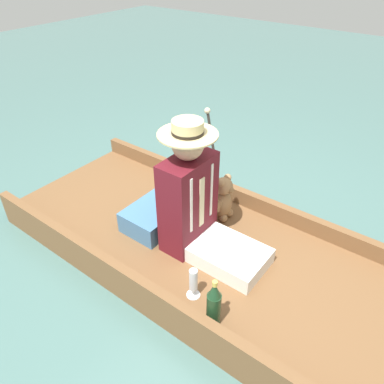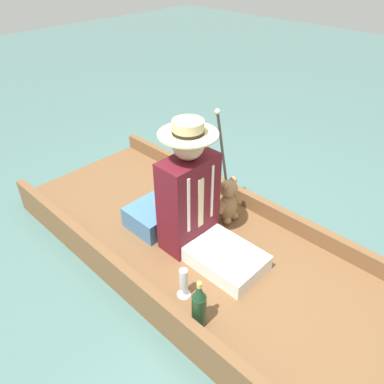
{
  "view_description": "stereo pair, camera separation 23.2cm",
  "coord_description": "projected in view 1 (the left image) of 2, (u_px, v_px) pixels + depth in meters",
  "views": [
    {
      "loc": [
        1.55,
        1.11,
        1.89
      ],
      "look_at": [
        0.03,
        -0.04,
        0.57
      ],
      "focal_mm": 35.0,
      "sensor_mm": 36.0,
      "label": 1
    },
    {
      "loc": [
        1.4,
        1.29,
        1.89
      ],
      "look_at": [
        0.03,
        -0.04,
        0.57
      ],
      "focal_mm": 35.0,
      "sensor_mm": 36.0,
      "label": 2
    }
  ],
  "objects": [
    {
      "name": "teddy_bear",
      "position": [
        223.0,
        199.0,
        2.7
      ],
      "size": [
        0.25,
        0.14,
        0.35
      ],
      "color": "#9E754C",
      "rests_on": "punt_boat"
    },
    {
      "name": "ground_plane",
      "position": [
        200.0,
        257.0,
        2.65
      ],
      "size": [
        16.0,
        16.0,
        0.0
      ],
      "primitive_type": "plane",
      "color": "#476B66"
    },
    {
      "name": "champagne_bottle",
      "position": [
        214.0,
        304.0,
        1.96
      ],
      "size": [
        0.08,
        0.08,
        0.32
      ],
      "color": "#19381E",
      "rests_on": "punt_boat"
    },
    {
      "name": "seated_person",
      "position": [
        197.0,
        206.0,
        2.35
      ],
      "size": [
        0.38,
        0.74,
        0.89
      ],
      "rotation": [
        0.0,
        0.0,
        0.12
      ],
      "color": "white",
      "rests_on": "punt_boat"
    },
    {
      "name": "seat_cushion",
      "position": [
        156.0,
        215.0,
        2.68
      ],
      "size": [
        0.45,
        0.32,
        0.16
      ],
      "color": "teal",
      "rests_on": "punt_boat"
    },
    {
      "name": "wine_glass",
      "position": [
        193.0,
        281.0,
        2.12
      ],
      "size": [
        0.08,
        0.08,
        0.2
      ],
      "color": "silver",
      "rests_on": "punt_boat"
    },
    {
      "name": "walking_cane",
      "position": [
        213.0,
        148.0,
        2.76
      ],
      "size": [
        0.04,
        0.19,
        0.74
      ],
      "color": "#2D2823",
      "rests_on": "punt_boat"
    },
    {
      "name": "punt_boat",
      "position": [
        200.0,
        249.0,
        2.6
      ],
      "size": [
        1.19,
        2.9,
        0.27
      ],
      "color": "brown",
      "rests_on": "ground_plane"
    }
  ]
}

